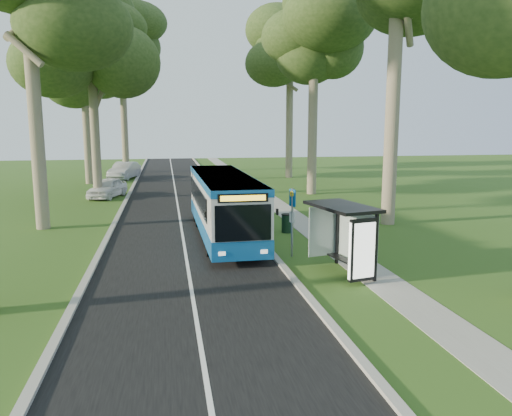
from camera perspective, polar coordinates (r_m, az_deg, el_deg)
The scene contains 17 objects.
ground at distance 19.90m, azimuth 2.30°, elevation -5.93°, with size 120.00×120.00×0.00m, color #33561B.
road at distance 29.21m, azimuth -8.73°, elevation -1.00°, with size 7.00×100.00×0.02m, color black.
kerb_east at distance 29.49m, azimuth -1.92°, elevation -0.70°, with size 0.25×100.00×0.12m, color #9E9B93.
kerb_west at distance 29.32m, azimuth -15.59°, elevation -1.11°, with size 0.25×100.00×0.12m, color #9E9B93.
centre_line at distance 29.21m, azimuth -8.73°, elevation -0.98°, with size 0.12×100.00×0.01m, color white.
footpath at distance 30.07m, azimuth 3.74°, elevation -0.61°, with size 1.50×100.00×0.02m, color gray.
bus at distance 23.62m, azimuth -3.71°, elevation 0.34°, with size 2.48×11.21×2.96m.
bus_stop_sign at distance 20.07m, azimuth 4.17°, elevation -0.76°, with size 0.18×0.38×2.80m.
bus_shelter at distance 17.60m, azimuth 10.64°, elevation -2.24°, with size 2.16×3.19×2.51m.
litter_bin at distance 24.74m, azimuth 3.51°, elevation -1.73°, with size 0.53×0.53×0.94m.
car_white at distance 37.99m, azimuth -16.62°, elevation 2.23°, with size 1.70×4.23×1.44m, color white.
car_silver at distance 50.21m, azimuth -14.80°, elevation 4.14°, with size 1.75×5.03×1.66m, color #AAACB2.
tree_west_c at distance 37.27m, azimuth -18.31°, elevation 15.67°, with size 5.20×5.20×12.90m.
tree_west_d at distance 47.59m, azimuth -19.22°, elevation 16.37°, with size 5.20×5.20×15.34m.
tree_west_e at distance 57.34m, azimuth -15.14°, elevation 16.60°, with size 5.20×5.20×17.09m.
tree_east_c at distance 38.93m, azimuth 6.69°, elevation 19.63°, with size 5.20×5.20×16.42m.
tree_east_d at distance 50.63m, azimuth 3.92°, elevation 16.90°, with size 5.20×5.20×15.91m.
Camera 1 is at (-4.21, -18.71, 5.33)m, focal length 35.00 mm.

